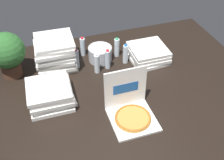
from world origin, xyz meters
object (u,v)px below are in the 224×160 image
at_px(ice_bucket, 100,54).
at_px(water_bottle_2, 83,47).
at_px(water_bottle_5, 76,59).
at_px(water_bottle_4, 108,59).
at_px(water_bottle_1, 97,64).
at_px(water_bottle_0, 117,47).
at_px(pizza_stack_center_far, 148,54).
at_px(water_bottle_3, 125,54).
at_px(potted_plant, 7,53).
at_px(open_pizza_box, 131,110).
at_px(pizza_stack_right_far, 50,94).
at_px(pizza_stack_center_near, 55,53).

relative_size(ice_bucket, water_bottle_2, 1.14).
bearing_deg(water_bottle_5, water_bottle_4, -20.09).
bearing_deg(ice_bucket, water_bottle_1, -114.70).
bearing_deg(water_bottle_2, water_bottle_0, -20.42).
distance_m(pizza_stack_center_far, ice_bucket, 0.55).
distance_m(ice_bucket, water_bottle_1, 0.23).
bearing_deg(ice_bucket, water_bottle_3, -27.83).
relative_size(water_bottle_0, water_bottle_1, 1.00).
bearing_deg(potted_plant, water_bottle_0, -0.61).
xyz_separation_m(open_pizza_box, ice_bucket, (-0.02, 0.93, 0.00)).
xyz_separation_m(pizza_stack_right_far, water_bottle_1, (0.55, 0.31, 0.02)).
relative_size(pizza_stack_center_near, water_bottle_5, 1.96).
xyz_separation_m(pizza_stack_right_far, potted_plant, (-0.33, 0.55, 0.19)).
bearing_deg(water_bottle_4, water_bottle_5, 159.91).
height_order(ice_bucket, water_bottle_2, water_bottle_2).
bearing_deg(water_bottle_4, water_bottle_3, 9.06).
distance_m(pizza_stack_right_far, potted_plant, 0.67).
bearing_deg(water_bottle_3, pizza_stack_center_far, -5.23).
height_order(pizza_stack_center_far, ice_bucket, ice_bucket).
xyz_separation_m(ice_bucket, water_bottle_5, (-0.29, -0.05, 0.03)).
xyz_separation_m(pizza_stack_center_far, water_bottle_4, (-0.49, -0.01, 0.04)).
height_order(water_bottle_1, water_bottle_5, same).
bearing_deg(pizza_stack_right_far, potted_plant, 121.23).
xyz_separation_m(pizza_stack_center_far, ice_bucket, (-0.53, 0.16, 0.01)).
bearing_deg(water_bottle_4, pizza_stack_right_far, -153.30).
distance_m(ice_bucket, water_bottle_4, 0.18).
xyz_separation_m(pizza_stack_right_far, water_bottle_2, (0.48, 0.68, 0.02)).
bearing_deg(pizza_stack_center_far, water_bottle_3, 174.77).
bearing_deg(water_bottle_3, water_bottle_4, -170.94).
height_order(water_bottle_0, water_bottle_5, same).
relative_size(pizza_stack_center_near, water_bottle_2, 1.96).
height_order(pizza_stack_center_near, water_bottle_4, pizza_stack_center_near).
bearing_deg(water_bottle_1, open_pizza_box, -81.04).
xyz_separation_m(water_bottle_0, water_bottle_1, (-0.31, -0.23, 0.00)).
relative_size(pizza_stack_center_near, water_bottle_4, 1.96).
height_order(water_bottle_1, potted_plant, potted_plant).
bearing_deg(water_bottle_1, water_bottle_5, 140.57).
distance_m(ice_bucket, potted_plant, 1.00).
relative_size(open_pizza_box, pizza_stack_center_near, 0.92).
height_order(pizza_stack_center_near, water_bottle_1, pizza_stack_center_near).
bearing_deg(open_pizza_box, pizza_stack_center_near, 117.81).
relative_size(pizza_stack_center_far, water_bottle_0, 1.85).
height_order(water_bottle_2, water_bottle_5, same).
distance_m(ice_bucket, water_bottle_3, 0.29).
relative_size(pizza_stack_right_far, water_bottle_5, 1.85).
relative_size(pizza_stack_right_far, water_bottle_3, 1.85).
relative_size(pizza_stack_center_far, water_bottle_1, 1.85).
bearing_deg(water_bottle_5, ice_bucket, 10.43).
bearing_deg(water_bottle_1, pizza_stack_right_far, -150.94).
bearing_deg(pizza_stack_center_near, pizza_stack_right_far, -104.69).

